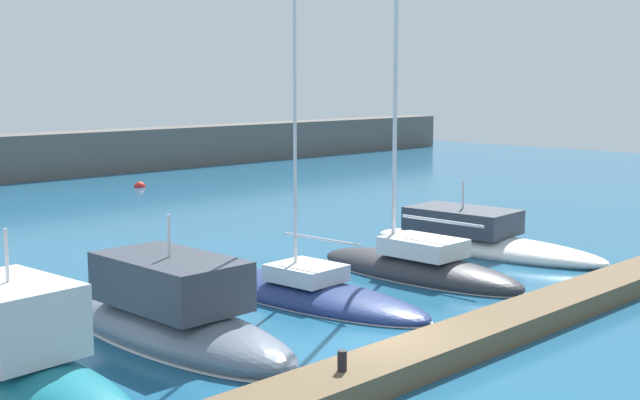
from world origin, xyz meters
The scene contains 9 objects.
ground_plane centered at (0.00, 0.00, 0.00)m, with size 120.00×120.00×0.00m, color #1E567A.
dock_pier centered at (0.00, -1.35, 0.29)m, with size 29.17×1.56×0.59m, color brown.
motorboat_teal_second centered at (-6.82, 4.56, 0.54)m, with size 3.07×8.70×3.85m.
motorboat_slate_third centered at (-2.56, 4.56, 0.60)m, with size 2.78×9.02×3.62m.
sailboat_navy_fourth centered at (2.69, 5.08, 0.19)m, with size 3.35×9.39×14.24m.
sailboat_charcoal_fifth centered at (7.47, 4.47, 0.32)m, with size 2.72×8.24×14.98m.
motorboat_white_sixth centered at (12.50, 5.52, 0.45)m, with size 3.48×10.06×3.03m.
mooring_buoy_red centered at (14.36, 31.73, 0.00)m, with size 0.71×0.71×0.71m, color red.
dock_bollard centered at (-2.43, -1.35, 0.81)m, with size 0.20×0.20×0.44m, color black.
Camera 1 is at (-14.82, -13.01, 6.57)m, focal length 47.84 mm.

